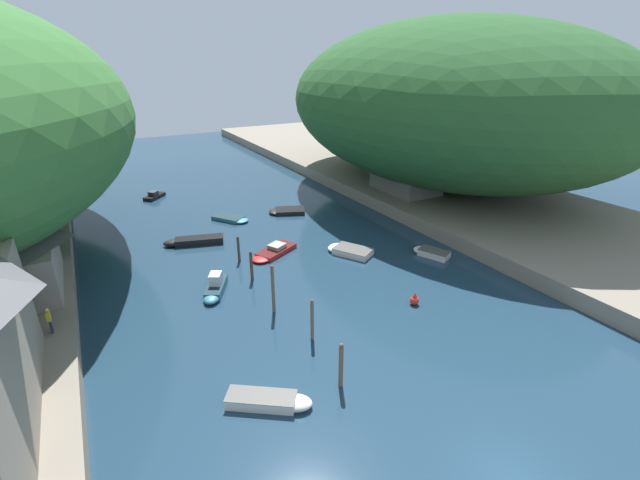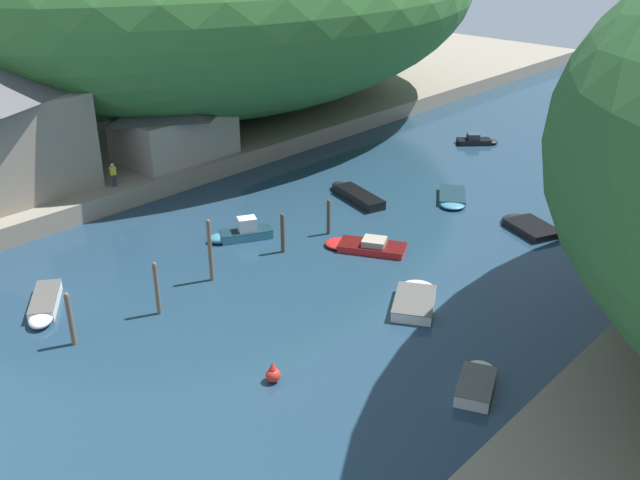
% 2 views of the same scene
% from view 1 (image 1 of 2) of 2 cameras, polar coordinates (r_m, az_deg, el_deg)
% --- Properties ---
extents(water_surface, '(130.00, 130.00, 0.00)m').
position_cam_1_polar(water_surface, '(42.57, -8.82, 0.01)').
color(water_surface, '#1E384C').
rests_on(water_surface, ground).
extents(right_bank, '(22.00, 120.00, 1.40)m').
position_cam_1_polar(right_bank, '(56.57, 17.20, 5.93)').
color(right_bank, gray).
rests_on(right_bank, ground).
extents(hillside_right, '(34.46, 48.25, 19.69)m').
position_cam_1_polar(hillside_right, '(57.90, 16.55, 17.11)').
color(hillside_right, '#285628').
rests_on(hillside_right, right_bank).
extents(boathouse_shed, '(6.19, 8.83, 5.14)m').
position_cam_1_polar(boathouse_shed, '(36.19, -36.32, -1.87)').
color(boathouse_shed, gray).
rests_on(boathouse_shed, left_bank).
extents(right_bank_cottage, '(5.67, 8.32, 4.67)m').
position_cam_1_polar(right_bank_cottage, '(53.31, 11.46, 8.98)').
color(right_bank_cottage, slate).
rests_on(right_bank_cottage, right_bank).
extents(boat_far_upstream, '(3.81, 4.46, 0.41)m').
position_cam_1_polar(boat_far_upstream, '(48.00, -11.64, 2.80)').
color(boat_far_upstream, teal).
rests_on(boat_far_upstream, water_surface).
extents(boat_mid_channel, '(3.80, 4.59, 0.59)m').
position_cam_1_polar(boat_mid_channel, '(39.26, 3.75, -1.37)').
color(boat_mid_channel, silver).
rests_on(boat_mid_channel, water_surface).
extents(boat_moored_right, '(4.38, 3.60, 0.61)m').
position_cam_1_polar(boat_moored_right, '(23.77, -6.44, -20.52)').
color(boat_moored_right, silver).
rests_on(boat_moored_right, water_surface).
extents(boat_navy_launch, '(5.78, 2.91, 0.64)m').
position_cam_1_polar(boat_navy_launch, '(42.84, -16.70, -0.14)').
color(boat_navy_launch, black).
rests_on(boat_navy_launch, water_surface).
extents(boat_open_rowboat, '(5.21, 3.81, 0.78)m').
position_cam_1_polar(boat_open_rowboat, '(39.21, -6.31, -1.57)').
color(boat_open_rowboat, red).
rests_on(boat_open_rowboat, water_surface).
extents(boat_near_quay, '(3.43, 3.44, 0.93)m').
position_cam_1_polar(boat_near_quay, '(58.69, -21.05, 5.59)').
color(boat_near_quay, black).
rests_on(boat_near_quay, water_surface).
extents(boat_cabin_cruiser, '(4.61, 3.58, 0.46)m').
position_cam_1_polar(boat_cabin_cruiser, '(49.46, -4.59, 3.87)').
color(boat_cabin_cruiser, black).
rests_on(boat_cabin_cruiser, water_surface).
extents(boat_red_skiff, '(2.60, 3.57, 0.61)m').
position_cam_1_polar(boat_red_skiff, '(40.02, 14.43, -1.59)').
color(boat_red_skiff, silver).
rests_on(boat_red_skiff, water_surface).
extents(boat_far_right_bank, '(2.97, 4.12, 1.40)m').
position_cam_1_polar(boat_far_right_bank, '(33.73, -13.83, -6.24)').
color(boat_far_right_bank, teal).
rests_on(boat_far_right_bank, water_surface).
extents(mooring_post_nearest, '(0.25, 0.25, 2.82)m').
position_cam_1_polar(mooring_post_nearest, '(23.99, 2.81, -16.30)').
color(mooring_post_nearest, brown).
rests_on(mooring_post_nearest, water_surface).
extents(mooring_post_second, '(0.22, 0.22, 2.96)m').
position_cam_1_polar(mooring_post_second, '(27.27, -1.05, -10.57)').
color(mooring_post_second, brown).
rests_on(mooring_post_second, water_surface).
extents(mooring_post_middle, '(0.23, 0.23, 3.70)m').
position_cam_1_polar(mooring_post_middle, '(29.97, -6.28, -6.49)').
color(mooring_post_middle, brown).
rests_on(mooring_post_middle, water_surface).
extents(mooring_post_fourth, '(0.25, 0.25, 2.53)m').
position_cam_1_polar(mooring_post_fourth, '(34.65, -9.13, -3.39)').
color(mooring_post_fourth, '#4C3D2D').
rests_on(mooring_post_fourth, water_surface).
extents(mooring_post_farthest, '(0.24, 0.24, 2.36)m').
position_cam_1_polar(mooring_post_farthest, '(38.01, -10.81, -1.15)').
color(mooring_post_farthest, '#4C3D2D').
rests_on(mooring_post_farthest, water_surface).
extents(channel_buoy_near, '(0.67, 0.67, 1.00)m').
position_cam_1_polar(channel_buoy_near, '(32.10, 12.47, -7.79)').
color(channel_buoy_near, red).
rests_on(channel_buoy_near, water_surface).
extents(person_on_quay, '(0.23, 0.39, 1.69)m').
position_cam_1_polar(person_on_quay, '(30.37, -32.43, -8.84)').
color(person_on_quay, '#282D3D').
rests_on(person_on_quay, left_bank).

